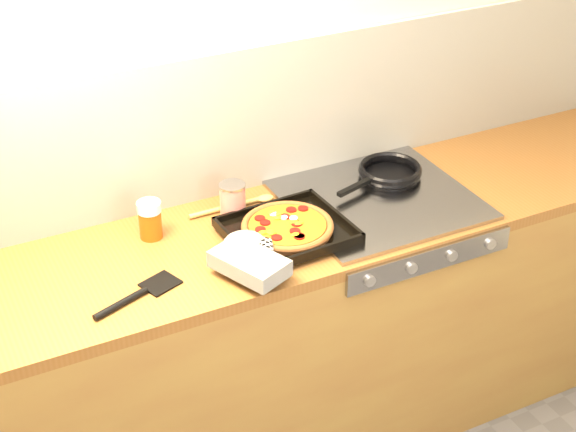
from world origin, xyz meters
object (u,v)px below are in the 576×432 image
pizza_on_tray (276,236)px  juice_glass (150,219)px  tomato_can (233,201)px  frying_pan (389,172)px

pizza_on_tray → juice_glass: juice_glass is taller
juice_glass → tomato_can: bearing=-1.0°
pizza_on_tray → juice_glass: bearing=144.4°
pizza_on_tray → juice_glass: 0.40m
pizza_on_tray → frying_pan: (0.53, 0.20, -0.01)m
frying_pan → tomato_can: tomato_can is taller
pizza_on_tray → juice_glass: (-0.32, 0.23, 0.02)m
tomato_can → juice_glass: size_ratio=0.97×
pizza_on_tray → tomato_can: tomato_can is taller
tomato_can → juice_glass: (-0.28, 0.00, 0.00)m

